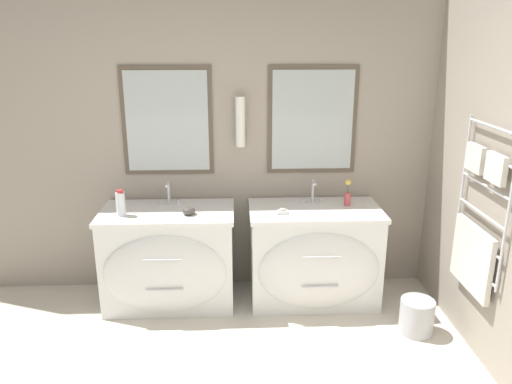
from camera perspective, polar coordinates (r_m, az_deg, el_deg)
wall_back at (r=4.14m, az=-4.27°, el=6.21°), size 5.16×0.16×2.60m
wall_right at (r=3.40m, az=27.10°, el=1.61°), size 0.13×4.25×2.60m
vanity_left at (r=4.09m, az=-9.93°, el=-7.42°), size 1.05×0.65×0.79m
vanity_right at (r=4.10m, az=6.68°, el=-7.19°), size 1.05×0.65×0.79m
faucet_left at (r=4.09m, az=-9.97°, el=-0.19°), size 0.17×0.12×0.20m
faucet_right at (r=4.10m, az=6.53°, el=0.02°), size 0.17×0.12×0.20m
toiletry_bottle at (r=3.92m, az=-15.21°, el=-1.28°), size 0.07×0.07×0.21m
amenity_bowl at (r=3.86m, az=-7.69°, el=-2.14°), size 0.10×0.10×0.06m
flower_vase at (r=4.08m, az=10.43°, el=-0.30°), size 0.05×0.05×0.22m
soap_dish at (r=3.86m, az=3.07°, el=-2.23°), size 0.08×0.06×0.04m
waste_bin at (r=3.96m, az=17.88°, el=-13.30°), size 0.25×0.25×0.26m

